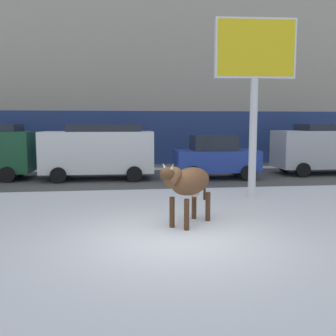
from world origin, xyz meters
TOP-DOWN VIEW (x-y plane):
  - ground_plane at (0.00, 0.00)m, footprint 120.00×120.00m
  - road_strip at (0.00, 8.73)m, footprint 60.00×5.60m
  - building_facade at (0.00, 15.66)m, footprint 44.00×6.10m
  - cow_brown at (0.51, 1.01)m, footprint 1.57×1.69m
  - billboard at (3.12, 4.07)m, footprint 2.53×0.36m
  - car_white_van at (-1.95, 8.70)m, footprint 4.62×2.17m
  - car_blue_hatchback at (3.00, 8.29)m, footprint 3.52×1.96m
  - car_silver_van at (8.45, 9.09)m, footprint 4.62×2.17m
  - pedestrian_near_billboard at (8.23, 11.97)m, footprint 0.36×0.24m
  - pedestrian_by_cars at (9.04, 11.97)m, footprint 0.36×0.24m

SIDE VIEW (x-z plane):
  - ground_plane at x=0.00m, z-range 0.00..0.00m
  - road_strip at x=0.00m, z-range 0.00..0.01m
  - pedestrian_near_billboard at x=8.23m, z-range 0.01..1.74m
  - pedestrian_by_cars at x=9.04m, z-range 0.01..1.74m
  - car_blue_hatchback at x=3.00m, z-range 0.00..1.86m
  - cow_brown at x=0.51m, z-range 0.22..1.76m
  - car_white_van at x=-1.95m, z-range 0.08..2.40m
  - car_silver_van at x=8.45m, z-range 0.08..2.40m
  - billboard at x=3.12m, z-range 1.53..7.09m
  - building_facade at x=0.00m, z-range -0.02..12.98m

